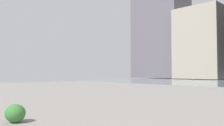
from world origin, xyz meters
The scene contains 3 objects.
building_annex centered at (28.49, -65.13, 10.00)m, with size 12.87×14.51×20.00m.
building_highrise centered at (43.89, -65.83, 18.70)m, with size 17.24×11.32×39.47m.
shrub_round centered at (6.79, -1.30, 0.30)m, with size 0.71×0.64×0.60m.
Camera 1 is at (-0.99, 1.90, 1.64)m, focal length 37.58 mm.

